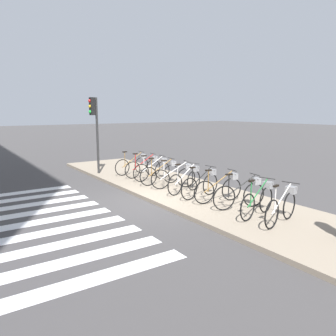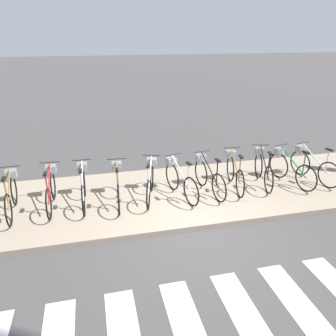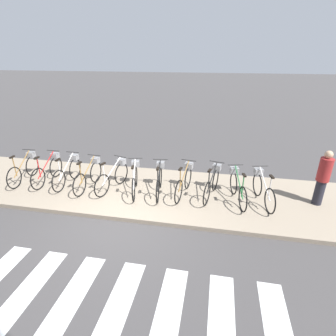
{
  "view_description": "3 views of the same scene",
  "coord_description": "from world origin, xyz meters",
  "views": [
    {
      "loc": [
        8.64,
        -5.12,
        2.87
      ],
      "look_at": [
        -0.07,
        0.77,
        1.02
      ],
      "focal_mm": 35.0,
      "sensor_mm": 36.0,
      "label": 1
    },
    {
      "loc": [
        -1.97,
        -5.62,
        3.91
      ],
      "look_at": [
        -0.36,
        1.14,
        1.03
      ],
      "focal_mm": 35.0,
      "sensor_mm": 36.0,
      "label": 2
    },
    {
      "loc": [
        2.38,
        -5.47,
        4.1
      ],
      "look_at": [
        1.06,
        1.42,
        1.03
      ],
      "focal_mm": 28.0,
      "sensor_mm": 36.0,
      "label": 3
    }
  ],
  "objects": [
    {
      "name": "parked_bicycle_1",
      "position": [
        -3.04,
        1.62,
        0.57
      ],
      "size": [
        0.46,
        1.69,
        1.03
      ],
      "color": "black",
      "rests_on": "sidewalk"
    },
    {
      "name": "parked_bicycle_3",
      "position": [
        -1.51,
        1.48,
        0.57
      ],
      "size": [
        0.46,
        1.68,
        1.03
      ],
      "color": "black",
      "rests_on": "sidewalk"
    },
    {
      "name": "parked_bicycle_6",
      "position": [
        0.77,
        1.53,
        0.57
      ],
      "size": [
        0.46,
        1.68,
        1.03
      ],
      "color": "black",
      "rests_on": "sidewalk"
    },
    {
      "name": "parked_bicycle_8",
      "position": [
        2.37,
        1.66,
        0.57
      ],
      "size": [
        0.54,
        1.65,
        1.03
      ],
      "color": "black",
      "rests_on": "sidewalk"
    },
    {
      "name": "ground_plane",
      "position": [
        0.0,
        0.0,
        0.0
      ],
      "size": [
        120.0,
        120.0,
        0.0
      ],
      "primitive_type": "plane",
      "color": "#423F3F"
    },
    {
      "name": "parked_bicycle_4",
      "position": [
        -0.71,
        1.55,
        0.57
      ],
      "size": [
        0.6,
        1.64,
        1.03
      ],
      "color": "black",
      "rests_on": "sidewalk"
    },
    {
      "name": "pedestrian",
      "position": [
        5.37,
        1.75,
        0.97
      ],
      "size": [
        0.34,
        0.34,
        1.62
      ],
      "color": "#23232D",
      "rests_on": "sidewalk"
    },
    {
      "name": "sidewalk",
      "position": [
        0.0,
        1.65,
        0.06
      ],
      "size": [
        16.95,
        3.3,
        0.12
      ],
      "color": "gray",
      "rests_on": "ground_plane"
    },
    {
      "name": "parked_bicycle_5",
      "position": [
        0.01,
        1.48,
        0.57
      ],
      "size": [
        0.54,
        1.65,
        1.03
      ],
      "color": "black",
      "rests_on": "sidewalk"
    },
    {
      "name": "parked_bicycle_10",
      "position": [
        3.8,
        1.57,
        0.57
      ],
      "size": [
        0.54,
        1.65,
        1.03
      ],
      "color": "black",
      "rests_on": "sidewalk"
    },
    {
      "name": "parked_bicycle_0",
      "position": [
        -3.88,
        1.55,
        0.57
      ],
      "size": [
        0.46,
        1.68,
        1.03
      ],
      "color": "black",
      "rests_on": "sidewalk"
    },
    {
      "name": "parked_bicycle_7",
      "position": [
        1.53,
        1.62,
        0.57
      ],
      "size": [
        0.46,
        1.67,
        1.03
      ],
      "color": "black",
      "rests_on": "sidewalk"
    },
    {
      "name": "parked_bicycle_9",
      "position": [
        3.09,
        1.53,
        0.57
      ],
      "size": [
        0.53,
        1.65,
        1.03
      ],
      "color": "black",
      "rests_on": "sidewalk"
    },
    {
      "name": "parked_bicycle_2",
      "position": [
        -2.31,
        1.61,
        0.57
      ],
      "size": [
        0.46,
        1.69,
        1.03
      ],
      "color": "black",
      "rests_on": "sidewalk"
    }
  ]
}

